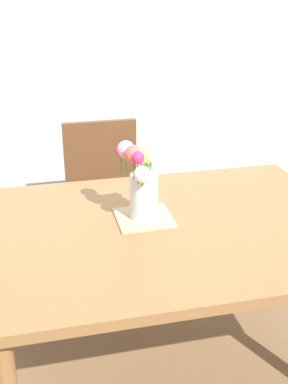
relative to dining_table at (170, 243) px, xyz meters
name	(u,v)px	position (x,y,z in m)	size (l,w,h in m)	color
ground_plane	(167,365)	(0.00, 0.00, -0.64)	(12.00, 12.00, 0.00)	brown
back_wall	(104,18)	(0.00, 1.60, 0.76)	(7.00, 0.10, 2.80)	silver
dining_table	(170,243)	(0.00, 0.00, 0.00)	(1.47, 1.07, 0.73)	olive
chair_far	(104,190)	(-0.14, 0.88, -0.13)	(0.42, 0.42, 0.90)	brown
placemat	(144,218)	(-0.09, 0.07, 0.09)	(0.23, 0.23, 0.01)	tan
flower_vase	(141,181)	(-0.11, 0.06, 0.26)	(0.16, 0.20, 0.32)	silver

